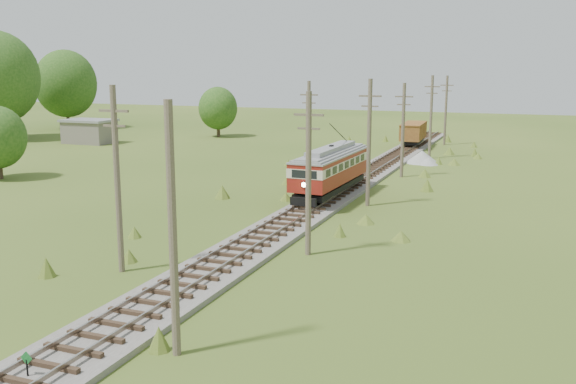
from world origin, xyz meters
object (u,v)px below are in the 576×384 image
at_px(switch_marker, 27,365).
at_px(gravel_pile, 423,157).
at_px(streetcar, 331,167).
at_px(gondola, 413,132).

xyz_separation_m(switch_marker, gravel_pile, (3.57, 51.60, -0.03)).
bearing_deg(streetcar, gravel_pile, 82.06).
height_order(streetcar, gravel_pile, streetcar).
bearing_deg(gravel_pile, streetcar, -99.24).
distance_m(streetcar, gravel_pile, 21.09).
bearing_deg(gondola, gravel_pile, -77.73).
distance_m(streetcar, gondola, 33.34).
distance_m(switch_marker, streetcar, 30.92).
relative_size(gondola, gravel_pile, 2.00).
xyz_separation_m(streetcar, gondola, (0.00, 33.34, -0.56)).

